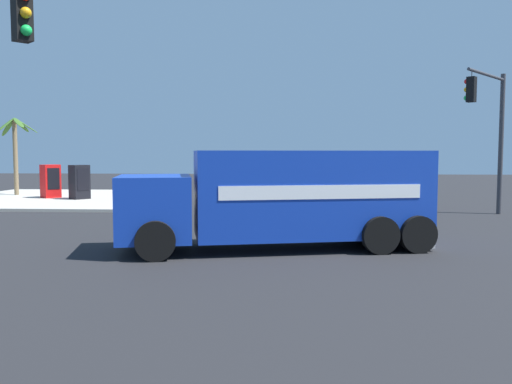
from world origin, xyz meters
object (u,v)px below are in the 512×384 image
traffic_light_secondary (491,121)px  pickup_navy (360,195)px  vending_machine_red (80,182)px  delivery_truck (284,197)px  vending_machine_blue (51,181)px  palm_tree_far (16,144)px

traffic_light_secondary → pickup_navy: bearing=69.8°
traffic_light_secondary → vending_machine_red: 20.67m
delivery_truck → vending_machine_blue: 19.33m
delivery_truck → vending_machine_blue: delivery_truck is taller
vending_machine_blue → traffic_light_secondary: bearing=-105.9°
vending_machine_blue → palm_tree_far: (1.77, 2.90, 2.12)m
vending_machine_red → palm_tree_far: 5.83m
palm_tree_far → vending_machine_red: bearing=-117.0°
vending_machine_red → palm_tree_far: size_ratio=0.40×
traffic_light_secondary → vending_machine_blue: size_ratio=3.25×
pickup_navy → palm_tree_far: bearing=72.7°
traffic_light_secondary → pickup_navy: size_ratio=1.13×
delivery_truck → vending_machine_red: 17.52m
traffic_light_secondary → vending_machine_red: bearing=74.5°
vending_machine_blue → palm_tree_far: bearing=58.6°
palm_tree_far → vending_machine_blue: bearing=-121.4°
pickup_navy → traffic_light_secondary: bearing=-110.2°
delivery_truck → palm_tree_far: (15.84, 16.15, 1.75)m
pickup_navy → vending_machine_blue: size_ratio=2.87×
pickup_navy → palm_tree_far: palm_tree_far is taller
delivery_truck → pickup_navy: 10.34m
vending_machine_blue → palm_tree_far: palm_tree_far is taller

